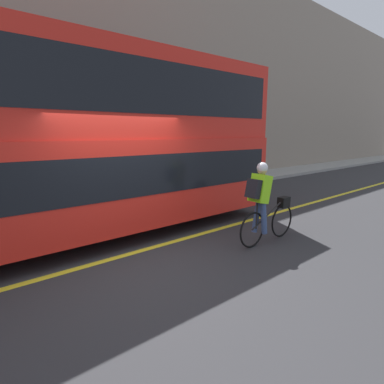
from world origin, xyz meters
TOP-DOWN VIEW (x-y plane):
  - ground_plane at (0.00, 0.00)m, footprint 80.00×80.00m
  - road_center_line at (0.00, 0.20)m, footprint 50.00×0.14m
  - sidewalk_curb at (0.00, 4.87)m, footprint 60.00×2.04m
  - building_facade at (0.00, 6.04)m, footprint 60.00×0.30m
  - bus at (-0.55, 1.53)m, footprint 9.33×2.43m
  - cyclist_on_bike at (2.30, -1.02)m, footprint 1.70×0.32m
  - street_sign_post at (6.93, 4.76)m, footprint 0.36×0.09m

SIDE VIEW (x-z plane):
  - ground_plane at x=0.00m, z-range 0.00..0.00m
  - road_center_line at x=0.00m, z-range 0.00..0.01m
  - sidewalk_curb at x=0.00m, z-range 0.00..0.14m
  - cyclist_on_bike at x=2.30m, z-range 0.06..1.72m
  - street_sign_post at x=6.93m, z-range 0.30..3.07m
  - bus at x=-0.55m, z-range 0.21..4.04m
  - building_facade at x=0.00m, z-range 0.00..9.81m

